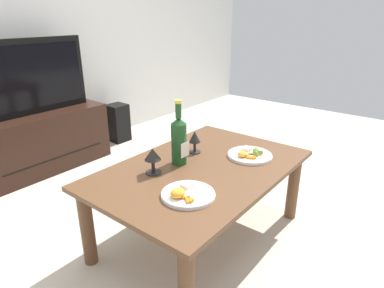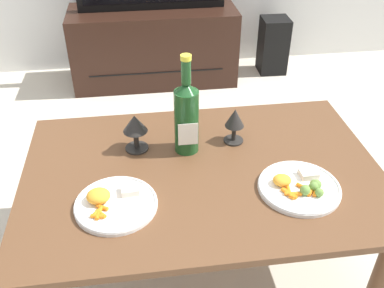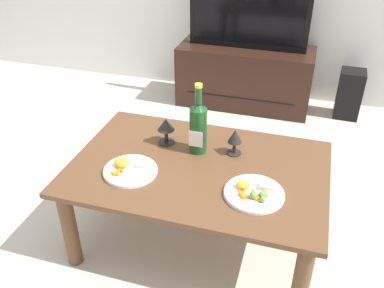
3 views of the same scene
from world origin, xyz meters
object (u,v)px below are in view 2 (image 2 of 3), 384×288
goblet_right (235,120)px  dinner_plate_left (114,203)px  dining_table (202,187)px  wine_bottle (186,115)px  dinner_plate_right (300,187)px  floor_speaker (273,45)px  tv_stand (154,46)px  goblet_left (135,126)px

goblet_right → dinner_plate_left: (-0.42, -0.28, -0.08)m
dining_table → wine_bottle: size_ratio=3.32×
dinner_plate_right → floor_speaker: bearing=75.1°
tv_stand → dinner_plate_right: (0.35, -1.72, 0.22)m
goblet_right → tv_stand: bearing=98.1°
goblet_left → floor_speaker: bearing=56.7°
tv_stand → floor_speaker: size_ratio=2.78×
floor_speaker → dinner_plate_left: 2.04m
goblet_right → floor_speaker: bearing=67.3°
floor_speaker → dinner_plate_right: bearing=-103.5°
wine_bottle → dinner_plate_right: (0.32, -0.26, -0.13)m
dining_table → tv_stand: 1.59m
wine_bottle → goblet_right: wine_bottle is taller
goblet_right → wine_bottle: bearing=-171.0°
tv_stand → wine_bottle: size_ratio=2.96×
dining_table → floor_speaker: bearing=65.1°
goblet_right → dinner_plate_left: goblet_right is taller
dining_table → dinner_plate_left: (-0.29, -0.13, 0.09)m
wine_bottle → dinner_plate_left: wine_bottle is taller
dining_table → goblet_right: bearing=48.0°
tv_stand → dinner_plate_left: bearing=-97.2°
dining_table → goblet_right: 0.26m
tv_stand → dinner_plate_right: dinner_plate_right is taller
dining_table → dinner_plate_left: 0.33m
dining_table → tv_stand: tv_stand is taller
tv_stand → goblet_left: 1.47m
dinner_plate_left → dinner_plate_right: (0.57, -0.00, -0.00)m
tv_stand → dinner_plate_right: size_ratio=4.10×
floor_speaker → wine_bottle: 1.73m
floor_speaker → goblet_left: size_ratio=2.78×
goblet_right → dinner_plate_right: bearing=-63.1°
tv_stand → goblet_right: bearing=-81.9°
floor_speaker → goblet_right: size_ratio=2.86×
wine_bottle → dinner_plate_left: 0.38m
tv_stand → wine_bottle: 1.51m
dining_table → goblet_left: 0.31m
wine_bottle → dining_table: bearing=-73.1°
dining_table → goblet_right: goblet_right is taller
floor_speaker → dining_table: bearing=-113.5°
tv_stand → dinner_plate_right: bearing=-78.5°
dining_table → dinner_plate_right: (0.28, -0.14, 0.09)m
tv_stand → goblet_right: (0.20, -1.44, 0.30)m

